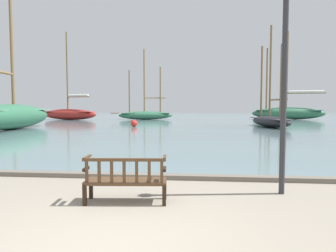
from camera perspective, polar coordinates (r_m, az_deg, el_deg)
The scene contains 11 objects.
ground_plane at distance 4.49m, azimuth -11.27°, elevation -21.40°, with size 160.00×160.00×0.00m, color gray.
harbor_water at distance 47.95m, azimuth 3.82°, elevation 1.46°, with size 100.00×80.00×0.08m, color slate.
quay_edge_kerb at distance 8.05m, azimuth -3.37°, elevation -9.53°, with size 40.00×0.30×0.12m, color #675F54.
park_bench at distance 6.06m, azimuth -8.06°, elevation -10.00°, with size 1.64×0.64×0.92m.
sailboat_outer_starboard at distance 43.79m, azimuth -18.26°, elevation 2.31°, with size 8.92×4.31×12.07m.
sailboat_nearest_starboard at distance 28.39m, azimuth 18.89°, elevation 1.25°, with size 3.06×7.05×9.03m.
sailboat_mid_port at distance 42.61m, azimuth -4.27°, elevation 2.27°, with size 8.71×3.40×9.88m.
sailboat_centre_channel at distance 27.31m, azimuth -27.59°, elevation 1.81°, with size 2.88×11.32×13.56m.
sailboat_outer_port at distance 45.67m, azimuth 21.90°, elevation 2.48°, with size 10.06×3.60×12.35m.
lamp_post at distance 6.94m, azimuth 21.29°, elevation 9.88°, with size 0.28×0.28×4.45m.
channel_buoy at distance 27.50m, azimuth -6.49°, elevation 0.52°, with size 0.61×0.61×1.31m.
Camera 1 is at (1.18, -3.90, 1.90)m, focal length 32.00 mm.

